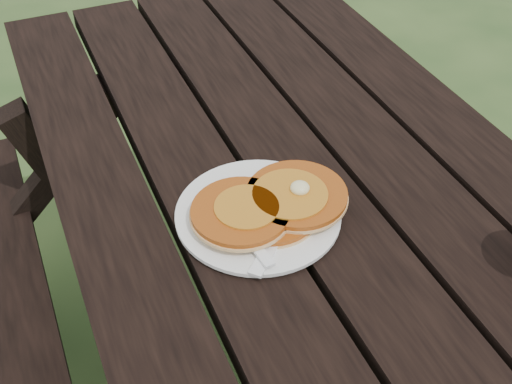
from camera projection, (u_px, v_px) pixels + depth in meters
name	position (u px, v px, depth m)	size (l,w,h in m)	color
plate	(258.00, 215.00, 0.95)	(0.24, 0.24, 0.01)	white
pancake_stack	(271.00, 204.00, 0.94)	(0.24, 0.15, 0.04)	#B04F13
knife	(279.00, 232.00, 0.91)	(0.02, 0.18, 0.01)	white
fork	(251.00, 240.00, 0.89)	(0.03, 0.16, 0.01)	white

